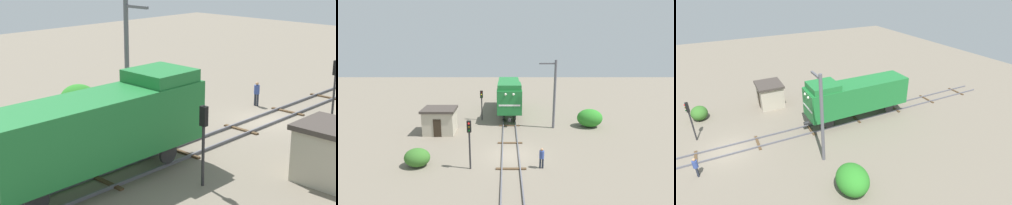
{
  "view_description": "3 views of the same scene",
  "coord_description": "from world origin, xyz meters",
  "views": [
    {
      "loc": [
        -17.23,
        26.47,
        9.98
      ],
      "look_at": [
        0.91,
        7.91,
        2.62
      ],
      "focal_mm": 55.0,
      "sensor_mm": 36.0,
      "label": 1
    },
    {
      "loc": [
        -0.4,
        -21.26,
        10.02
      ],
      "look_at": [
        -0.36,
        8.84,
        2.57
      ],
      "focal_mm": 28.0,
      "sensor_mm": 36.0,
      "label": 2
    },
    {
      "loc": [
        21.71,
        0.49,
        14.24
      ],
      "look_at": [
        1.08,
        11.1,
        2.8
      ],
      "focal_mm": 28.0,
      "sensor_mm": 36.0,
      "label": 3
    }
  ],
  "objects": [
    {
      "name": "locomotive",
      "position": [
        0.0,
        13.04,
        2.77
      ],
      "size": [
        2.9,
        11.6,
        4.6
      ],
      "color": "#1E7233",
      "rests_on": "railway_track"
    },
    {
      "name": "relay_hut",
      "position": [
        -7.5,
        5.61,
        1.39
      ],
      "size": [
        3.5,
        2.9,
        2.74
      ],
      "color": "#B2A893",
      "rests_on": "ground"
    },
    {
      "name": "bush_mid",
      "position": [
        -7.49,
        -2.06,
        0.74
      ],
      "size": [
        2.05,
        1.67,
        1.49
      ],
      "primitive_type": "ellipsoid",
      "color": "#346A26",
      "rests_on": "ground"
    },
    {
      "name": "bush_near",
      "position": [
        9.25,
        7.58,
        1.04
      ],
      "size": [
        2.86,
        2.34,
        2.08
      ],
      "primitive_type": "ellipsoid",
      "color": "#2B7E26",
      "rests_on": "ground"
    },
    {
      "name": "ground_plane",
      "position": [
        0.0,
        0.0,
        0.0
      ],
      "size": [
        93.43,
        93.43,
        0.0
      ],
      "primitive_type": "plane",
      "color": "#756B5B"
    },
    {
      "name": "catenary_mast",
      "position": [
        4.94,
        7.14,
        4.11
      ],
      "size": [
        1.94,
        0.28,
        7.72
      ],
      "color": "#595960",
      "rests_on": "ground"
    },
    {
      "name": "traffic_signal_mid",
      "position": [
        -3.4,
        10.07,
        2.62
      ],
      "size": [
        0.32,
        0.34,
        3.75
      ],
      "color": "#262628",
      "rests_on": "ground"
    },
    {
      "name": "worker_near_track",
      "position": [
        2.4,
        -2.4,
        1.0
      ],
      "size": [
        0.38,
        0.38,
        1.7
      ],
      "rotation": [
        0.0,
        0.0,
        1.71
      ],
      "color": "#262B38",
      "rests_on": "ground"
    },
    {
      "name": "traffic_signal_near",
      "position": [
        -3.2,
        -2.49,
        2.76
      ],
      "size": [
        0.32,
        0.34,
        3.95
      ],
      "color": "#262628",
      "rests_on": "ground"
    },
    {
      "name": "railway_track",
      "position": [
        0.0,
        0.0,
        0.07
      ],
      "size": [
        2.4,
        62.29,
        0.16
      ],
      "color": "#595960",
      "rests_on": "ground"
    }
  ]
}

